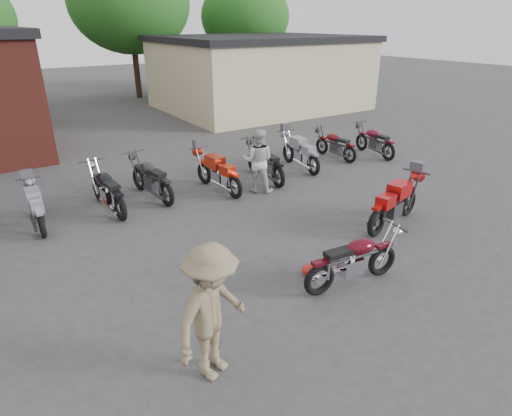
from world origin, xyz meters
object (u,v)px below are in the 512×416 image
row_bike_2 (107,187)px  helmet (308,270)px  vintage_motorcycle (355,257)px  person_tan (212,313)px  row_bike_8 (374,139)px  row_bike_7 (335,143)px  row_bike_1 (36,205)px  person_light (258,161)px  row_bike_3 (151,176)px  row_bike_4 (218,170)px  row_bike_5 (265,160)px  row_bike_6 (300,151)px  sportbike (395,201)px

row_bike_2 → helmet: bearing=-160.2°
row_bike_2 → vintage_motorcycle: bearing=-158.6°
person_tan → row_bike_8: bearing=8.1°
row_bike_7 → row_bike_1: bearing=89.2°
row_bike_1 → row_bike_2: 1.66m
person_tan → row_bike_7: size_ratio=1.06×
person_light → row_bike_3: bearing=16.3°
row_bike_7 → helmet: bearing=131.4°
person_light → row_bike_4: (-0.92, 0.68, -0.30)m
row_bike_5 → row_bike_7: (3.32, 0.48, -0.07)m
row_bike_7 → row_bike_4: bearing=93.8°
person_light → row_bike_4: bearing=4.1°
row_bike_1 → row_bike_2: (1.66, 0.03, 0.08)m
person_light → person_tan: (-4.30, -5.40, 0.09)m
helmet → person_light: (1.64, 4.21, 0.79)m
person_light → row_bike_5: (0.72, 0.72, -0.28)m
helmet → row_bike_5: row_bike_5 is taller
person_tan → row_bike_6: person_tan is taller
person_tan → row_bike_3: person_tan is taller
row_bike_2 → row_bike_6: 6.22m
row_bike_4 → row_bike_6: 3.23m
row_bike_1 → row_bike_4: (4.67, -0.29, 0.07)m
row_bike_1 → row_bike_5: bearing=-91.0°
sportbike → person_tan: (-5.77, -1.80, 0.37)m
row_bike_2 → row_bike_4: row_bike_2 is taller
row_bike_4 → row_bike_7: size_ratio=1.11×
row_bike_1 → person_tan: bearing=-167.3°
row_bike_1 → row_bike_7: bearing=-87.3°
row_bike_3 → row_bike_8: 8.19m
sportbike → row_bike_5: sportbike is taller
person_tan → row_bike_2: bearing=62.8°
sportbike → row_bike_6: bearing=66.7°
row_bike_4 → row_bike_5: row_bike_5 is taller
helmet → row_bike_2: size_ratio=0.11×
row_bike_4 → row_bike_8: 6.40m
row_bike_2 → row_bike_4: size_ratio=1.03×
row_bike_6 → row_bike_8: 3.20m
row_bike_3 → row_bike_6: (4.98, -0.24, -0.01)m
person_tan → row_bike_1: (-1.29, 6.37, -0.46)m
row_bike_5 → row_bike_1: bearing=93.4°
vintage_motorcycle → row_bike_4: bearing=94.0°
row_bike_8 → sportbike: bearing=144.6°
row_bike_4 → row_bike_8: bearing=-95.9°
sportbike → person_tan: person_tan is taller
row_bike_1 → row_bike_6: bearing=-88.6°
row_bike_6 → row_bike_3: bearing=93.7°
row_bike_4 → sportbike: bearing=-156.9°
vintage_motorcycle → person_light: 5.03m
sportbike → row_bike_1: (-7.05, 4.57, -0.09)m
person_light → row_bike_1: 5.69m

